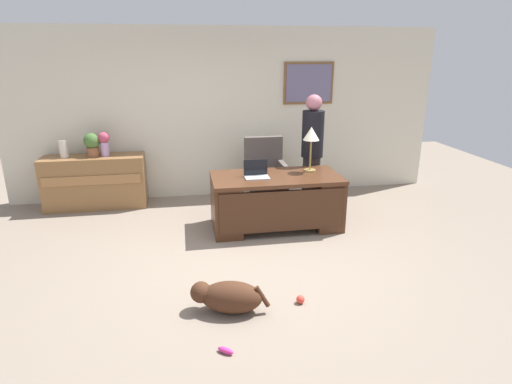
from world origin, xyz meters
TOP-DOWN VIEW (x-y plane):
  - ground_plane at (0.00, 0.00)m, footprint 12.00×12.00m
  - back_wall at (0.01, 2.60)m, footprint 7.00×0.16m
  - desk at (0.48, 0.96)m, footprint 1.73×0.86m
  - credenza at (-2.10, 2.25)m, footprint 1.51×0.50m
  - armchair at (0.52, 1.95)m, footprint 0.60×0.59m
  - person_standing at (1.15, 1.57)m, footprint 0.32×0.32m
  - dog_lying at (-0.40, -0.93)m, footprint 0.73×0.43m
  - laptop at (0.21, 0.98)m, footprint 0.32×0.22m
  - desk_lamp at (0.99, 1.14)m, footprint 0.22×0.22m
  - vase_with_flowers at (-1.90, 2.25)m, footprint 0.17×0.17m
  - vase_empty at (-2.49, 2.25)m, footprint 0.12×0.12m
  - potted_plant at (-2.08, 2.25)m, footprint 0.24×0.24m
  - dog_toy_ball at (0.31, -0.92)m, footprint 0.08×0.08m
  - dog_toy_bone at (-0.48, -1.51)m, footprint 0.14×0.12m

SIDE VIEW (x-z plane):
  - ground_plane at x=0.00m, z-range 0.00..0.00m
  - dog_toy_bone at x=-0.48m, z-range 0.00..0.05m
  - dog_toy_ball at x=0.31m, z-range 0.00..0.08m
  - dog_lying at x=-0.40m, z-range 0.01..0.31m
  - desk at x=0.48m, z-range 0.03..0.76m
  - credenza at x=-2.10m, z-range 0.00..0.81m
  - armchair at x=0.52m, z-range -0.05..1.00m
  - laptop at x=0.21m, z-range 0.68..0.90m
  - person_standing at x=1.15m, z-range 0.03..1.77m
  - vase_empty at x=-2.49m, z-range 0.81..1.07m
  - potted_plant at x=-2.08m, z-range 0.82..1.18m
  - vase_with_flowers at x=-1.90m, z-range 0.83..1.20m
  - desk_lamp at x=0.99m, z-range 0.91..1.53m
  - back_wall at x=0.01m, z-range 0.00..2.70m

